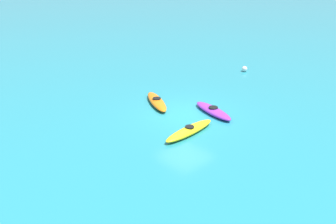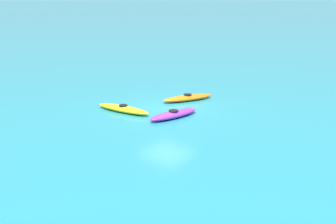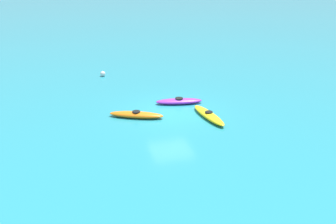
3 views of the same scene
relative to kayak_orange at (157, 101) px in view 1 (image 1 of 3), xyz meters
The scene contains 5 objects.
ground_plane 2.09m from the kayak_orange, 95.83° to the left, with size 600.00×600.00×0.00m, color teal.
kayak_orange is the anchor object (origin of this frame).
kayak_yellow 4.01m from the kayak_orange, 72.52° to the left, with size 3.23×1.02×0.37m.
kayak_purple 3.24m from the kayak_orange, 114.80° to the left, with size 1.27×2.91×0.37m.
buoy_white 8.63m from the kayak_orange, behind, with size 0.38×0.38×0.38m, color white.
Camera 1 is at (12.63, 13.07, 7.79)m, focal length 40.86 mm.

